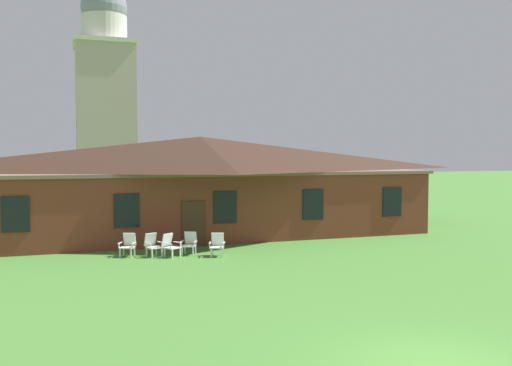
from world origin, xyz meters
The scene contains 7 objects.
brick_building centered at (0.00, 20.80, 2.65)m, with size 23.39×10.40×5.20m.
dome_tower centered at (-3.75, 40.29, 8.91)m, with size 5.18×5.18×19.47m.
lawn_chair_by_porch centered at (-4.60, 14.33, 0.50)m, with size 0.80×0.84×0.96m.
lawn_chair_near_door centered at (-3.64, 13.99, 0.50)m, with size 0.78×0.83×0.96m.
lawn_chair_left_end centered at (-2.96, 13.66, 0.50)m, with size 0.85×0.87×0.96m.
lawn_chair_middle centered at (-2.09, 13.93, 0.50)m, with size 0.81×0.85×0.96m.
lawn_chair_right_end centered at (-1.08, 13.17, 0.50)m, with size 0.77×0.82×0.96m.
Camera 1 is at (-6.93, -8.90, 4.27)m, focal length 38.70 mm.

